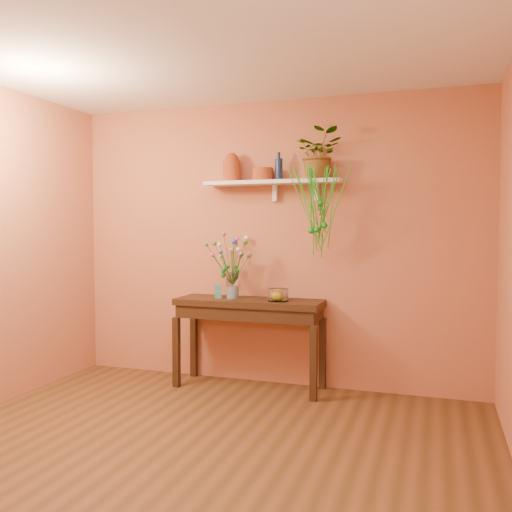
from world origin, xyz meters
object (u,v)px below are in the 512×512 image
at_px(sideboard, 249,312).
at_px(blue_bottle, 279,169).
at_px(spider_plant, 319,154).
at_px(glass_bowl, 278,295).
at_px(bouquet, 233,254).
at_px(glass_vase, 232,287).
at_px(terracotta_jug, 232,168).

relative_size(sideboard, blue_bottle, 5.31).
height_order(sideboard, spider_plant, spider_plant).
distance_m(sideboard, glass_bowl, 0.34).
distance_m(blue_bottle, glass_bowl, 1.17).
bearing_deg(spider_plant, blue_bottle, 178.81).
bearing_deg(bouquet, glass_vase, -78.91).
distance_m(spider_plant, bouquet, 1.22).
bearing_deg(sideboard, glass_vase, -179.01).
height_order(spider_plant, bouquet, spider_plant).
bearing_deg(glass_vase, spider_plant, 8.28).
bearing_deg(glass_bowl, glass_vase, 175.71).
bearing_deg(spider_plant, glass_vase, -171.72).
bearing_deg(terracotta_jug, glass_vase, -66.79).
height_order(blue_bottle, glass_vase, blue_bottle).
bearing_deg(terracotta_jug, sideboard, -29.79).
relative_size(terracotta_jug, spider_plant, 0.61).
relative_size(terracotta_jug, bouquet, 0.52).
height_order(terracotta_jug, blue_bottle, terracotta_jug).
distance_m(blue_bottle, spider_plant, 0.40).
relative_size(blue_bottle, spider_plant, 0.58).
distance_m(terracotta_jug, glass_vase, 1.14).
distance_m(terracotta_jug, spider_plant, 0.85).
bearing_deg(spider_plant, terracotta_jug, 179.15).
distance_m(sideboard, terracotta_jug, 1.38).
xyz_separation_m(blue_bottle, spider_plant, (0.38, -0.01, 0.12)).
relative_size(bouquet, glass_bowl, 2.82).
height_order(blue_bottle, bouquet, blue_bottle).
height_order(spider_plant, glass_vase, spider_plant).
distance_m(sideboard, glass_vase, 0.28).
height_order(glass_vase, glass_bowl, glass_vase).
relative_size(sideboard, glass_vase, 5.64).
distance_m(sideboard, bouquet, 0.56).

